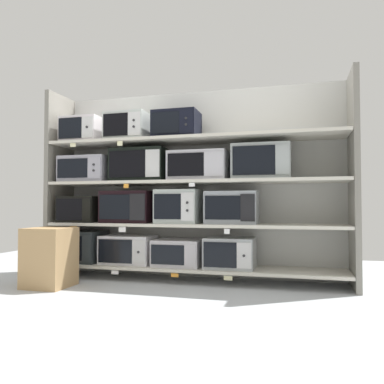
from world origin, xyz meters
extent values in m
cube|color=#B2B7BC|center=(0.00, -1.00, -0.01)|extent=(6.97, 6.00, 0.02)
cube|color=#B2B2AD|center=(0.00, 0.27, 0.98)|extent=(3.17, 0.04, 1.97)
cube|color=gray|center=(-1.51, 0.00, 0.98)|extent=(0.05, 0.50, 1.97)
cube|color=gray|center=(1.51, 0.00, 0.98)|extent=(0.05, 0.50, 1.97)
cube|color=beige|center=(0.00, 0.00, 0.13)|extent=(2.97, 0.50, 0.03)
cube|color=#2A3133|center=(-1.21, 0.00, 0.31)|extent=(0.42, 0.40, 0.33)
cube|color=black|center=(-1.26, -0.21, 0.31)|extent=(0.30, 0.01, 0.25)
cube|color=#2A3133|center=(-1.06, -0.20, 0.31)|extent=(0.09, 0.01, 0.26)
cube|color=silver|center=(-0.69, 0.00, 0.29)|extent=(0.54, 0.34, 0.29)
cube|color=black|center=(-0.75, -0.18, 0.29)|extent=(0.37, 0.01, 0.23)
cube|color=silver|center=(-0.50, -0.18, 0.29)|extent=(0.14, 0.01, 0.23)
cylinder|color=#262628|center=(-0.50, -0.18, 0.29)|extent=(0.02, 0.01, 0.02)
cube|color=#B8B4BA|center=(-0.13, 0.00, 0.28)|extent=(0.47, 0.41, 0.26)
cube|color=black|center=(-0.19, -0.21, 0.28)|extent=(0.33, 0.01, 0.19)
cube|color=#B8B4BA|center=(0.04, -0.21, 0.28)|extent=(0.11, 0.01, 0.21)
cube|color=#9EA3A5|center=(0.39, 0.00, 0.29)|extent=(0.47, 0.39, 0.29)
cube|color=black|center=(0.32, -0.20, 0.29)|extent=(0.31, 0.01, 0.23)
cube|color=silver|center=(0.55, -0.20, 0.29)|extent=(0.13, 0.01, 0.23)
cylinder|color=#262628|center=(0.55, -0.21, 0.29)|extent=(0.02, 0.01, 0.02)
cube|color=orange|center=(-1.25, -0.25, 0.09)|extent=(0.06, 0.00, 0.05)
cube|color=white|center=(-0.72, -0.25, 0.09)|extent=(0.08, 0.00, 0.04)
cube|color=orange|center=(-0.10, -0.25, 0.09)|extent=(0.07, 0.00, 0.03)
cube|color=beige|center=(0.41, -0.25, 0.09)|extent=(0.08, 0.00, 0.04)
cube|color=beige|center=(0.00, 0.00, 0.56)|extent=(2.97, 0.50, 0.03)
cube|color=black|center=(-1.21, 0.00, 0.71)|extent=(0.42, 0.41, 0.27)
cube|color=black|center=(-1.26, -0.21, 0.71)|extent=(0.30, 0.01, 0.22)
cube|color=black|center=(-1.06, -0.21, 0.71)|extent=(0.10, 0.01, 0.22)
cube|color=black|center=(-0.67, 0.00, 0.73)|extent=(0.52, 0.40, 0.33)
cube|color=black|center=(-0.75, -0.21, 0.73)|extent=(0.33, 0.01, 0.25)
cube|color=black|center=(-0.50, -0.21, 0.73)|extent=(0.16, 0.01, 0.26)
cube|color=#B1BAB5|center=(-0.13, 0.00, 0.74)|extent=(0.42, 0.41, 0.34)
cube|color=black|center=(-0.19, -0.21, 0.74)|extent=(0.27, 0.01, 0.24)
cube|color=silver|center=(0.01, -0.21, 0.74)|extent=(0.13, 0.01, 0.27)
cylinder|color=#262628|center=(0.01, -0.22, 0.70)|extent=(0.02, 0.01, 0.02)
cylinder|color=#262628|center=(0.01, -0.22, 0.78)|extent=(0.02, 0.01, 0.02)
cube|color=#979DA5|center=(0.40, 0.00, 0.73)|extent=(0.50, 0.33, 0.32)
cube|color=black|center=(0.34, -0.17, 0.73)|extent=(0.34, 0.01, 0.22)
cube|color=black|center=(0.58, -0.17, 0.73)|extent=(0.13, 0.01, 0.25)
cube|color=orange|center=(-1.18, -0.25, 0.52)|extent=(0.08, 0.00, 0.04)
cube|color=white|center=(-0.64, -0.25, 0.51)|extent=(0.07, 0.00, 0.05)
cube|color=white|center=(0.40, -0.25, 0.51)|extent=(0.05, 0.00, 0.05)
cube|color=beige|center=(0.00, 0.00, 0.98)|extent=(2.97, 0.50, 0.03)
cube|color=#9D9CA9|center=(-1.16, 0.00, 1.13)|extent=(0.53, 0.40, 0.28)
cube|color=black|center=(-1.23, -0.21, 1.13)|extent=(0.35, 0.01, 0.20)
cube|color=#9D9CA9|center=(-0.98, -0.20, 1.13)|extent=(0.14, 0.01, 0.22)
cylinder|color=#262628|center=(-0.98, -0.21, 1.10)|extent=(0.02, 0.01, 0.02)
cylinder|color=#262628|center=(-0.98, -0.21, 1.16)|extent=(0.02, 0.01, 0.02)
cube|color=black|center=(-0.56, 0.00, 1.17)|extent=(0.57, 0.35, 0.34)
cube|color=black|center=(-0.62, -0.18, 1.17)|extent=(0.39, 0.01, 0.27)
cube|color=silver|center=(-0.35, -0.18, 1.17)|extent=(0.15, 0.01, 0.27)
cube|color=#B9B6BF|center=(0.07, 0.00, 1.14)|extent=(0.58, 0.37, 0.29)
cube|color=black|center=(-0.01, -0.19, 1.14)|extent=(0.36, 0.01, 0.22)
cube|color=#B9B6BF|center=(0.26, -0.19, 1.14)|extent=(0.18, 0.01, 0.23)
cube|color=#9AA2A1|center=(0.69, 0.00, 1.16)|extent=(0.55, 0.34, 0.34)
cube|color=black|center=(0.63, -0.18, 1.16)|extent=(0.39, 0.01, 0.27)
cube|color=#9AA2A1|center=(0.89, -0.17, 1.16)|extent=(0.12, 0.01, 0.27)
cube|color=orange|center=(-0.60, -0.25, 0.94)|extent=(0.05, 0.00, 0.04)
cube|color=white|center=(0.07, -0.25, 0.94)|extent=(0.06, 0.00, 0.04)
cube|color=beige|center=(0.00, 0.00, 1.41)|extent=(2.97, 0.50, 0.03)
cube|color=silver|center=(-1.21, 0.00, 1.56)|extent=(0.42, 0.36, 0.27)
cube|color=black|center=(-1.27, -0.19, 1.56)|extent=(0.27, 0.01, 0.22)
cube|color=silver|center=(-1.07, -0.19, 1.56)|extent=(0.13, 0.01, 0.22)
cylinder|color=#262628|center=(-1.07, -0.20, 1.56)|extent=(0.02, 0.01, 0.02)
cube|color=#B6BEB9|center=(-0.69, 0.00, 1.57)|extent=(0.43, 0.34, 0.29)
cube|color=black|center=(-0.76, -0.18, 1.57)|extent=(0.27, 0.01, 0.23)
cube|color=silver|center=(-0.55, -0.18, 1.57)|extent=(0.13, 0.01, 0.24)
cylinder|color=#262628|center=(-0.55, -0.18, 1.54)|extent=(0.02, 0.01, 0.02)
cylinder|color=#262628|center=(-0.55, -0.18, 1.60)|extent=(0.02, 0.01, 0.02)
cube|color=black|center=(-0.16, 0.00, 1.56)|extent=(0.45, 0.33, 0.28)
cube|color=black|center=(-0.23, -0.17, 1.56)|extent=(0.29, 0.01, 0.21)
cube|color=black|center=(-0.01, -0.17, 1.56)|extent=(0.14, 0.01, 0.22)
cylinder|color=#262628|center=(-0.01, -0.18, 1.53)|extent=(0.02, 0.01, 0.02)
cylinder|color=#262628|center=(-0.01, -0.18, 1.59)|extent=(0.02, 0.01, 0.02)
cube|color=beige|center=(-1.19, -0.25, 1.37)|extent=(0.06, 0.00, 0.04)
cube|color=beige|center=(-0.67, -0.25, 1.36)|extent=(0.06, 0.00, 0.05)
cube|color=tan|center=(-1.19, -0.62, 0.27)|extent=(0.38, 0.38, 0.54)
camera|label=1|loc=(1.03, -3.81, 0.75)|focal=36.92mm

